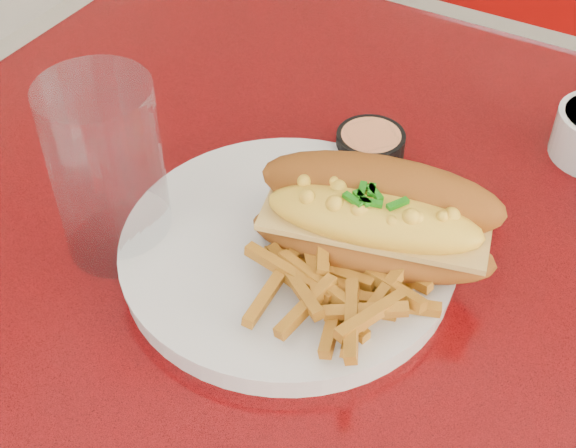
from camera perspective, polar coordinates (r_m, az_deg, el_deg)
The scene contains 7 objects.
diner_table at distance 0.76m, azimuth 13.48°, elevation -14.04°, with size 1.23×0.83×0.77m.
dinner_plate at distance 0.64m, azimuth 0.00°, elevation -1.91°, with size 0.28×0.28×0.02m.
mac_hoagie at distance 0.60m, azimuth 6.27°, elevation 0.45°, with size 0.20×0.13×0.08m.
fries_pile at distance 0.58m, azimuth 3.97°, elevation -3.89°, with size 0.12×0.11×0.03m, color orange, non-canonical shape.
fork at distance 0.64m, azimuth 6.20°, elevation -1.16°, with size 0.05×0.14×0.00m.
sauce_cup_left at distance 0.73m, azimuth 5.86°, elevation 5.48°, with size 0.08×0.08×0.03m.
water_tumbler at distance 0.62m, azimuth -12.68°, elevation 3.72°, with size 0.09×0.09×0.15m, color #C3E1FB.
Camera 1 is at (0.05, -0.42, 1.24)m, focal length 50.00 mm.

